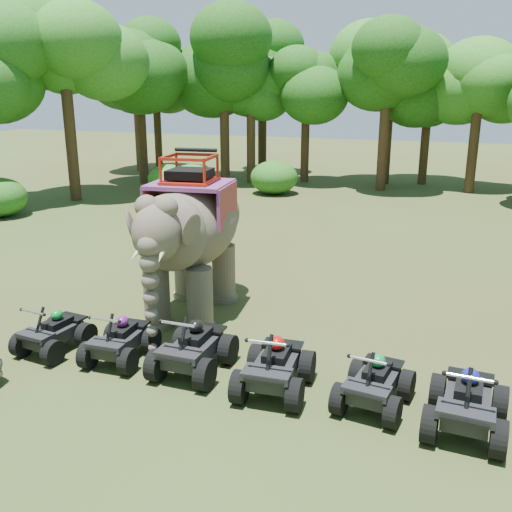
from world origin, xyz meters
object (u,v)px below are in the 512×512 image
Objects in this scene: atv_1 at (120,335)px; atv_2 at (193,342)px; atv_4 at (375,376)px; atv_0 at (53,327)px; atv_5 at (468,395)px; elephant at (191,235)px; atv_3 at (275,360)px.

atv_1 is 0.88× the size of atv_2.
atv_4 is at bearing -2.70° from atv_1.
atv_0 is 8.80m from atv_5.
atv_1 is 1.74m from atv_2.
elephant is 3.11× the size of atv_1.
atv_2 reaches higher than atv_0.
atv_4 is at bearing -0.40° from atv_3.
atv_0 is at bearing -177.52° from atv_5.
atv_1 is 0.98× the size of atv_4.
atv_4 reaches higher than atv_1.
elephant reaches higher than atv_4.
atv_4 is 1.64m from atv_5.
atv_5 is (8.80, -0.11, 0.09)m from atv_0.
atv_1 is at bearing -102.59° from elephant.
atv_2 reaches higher than atv_4.
atv_0 is at bearing 176.42° from atv_3.
atv_3 is 1.93m from atv_4.
atv_2 is at bearing 170.61° from atv_3.
atv_1 is (1.66, 0.13, 0.02)m from atv_0.
atv_0 is 1.66m from atv_1.
atv_5 reaches higher than atv_1.
atv_5 is at bearing 5.40° from atv_0.
atv_0 is 0.87× the size of atv_3.
elephant is 2.76× the size of atv_5.
atv_4 is at bearing 174.77° from atv_5.
atv_2 reaches higher than atv_1.
atv_2 is at bearing -0.48° from atv_1.
atv_2 is at bearing -70.91° from elephant.
elephant is at bearing 132.87° from atv_3.
atv_1 is 3.60m from atv_3.
atv_2 is 1.01× the size of atv_5.
atv_2 is 1.01× the size of atv_3.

